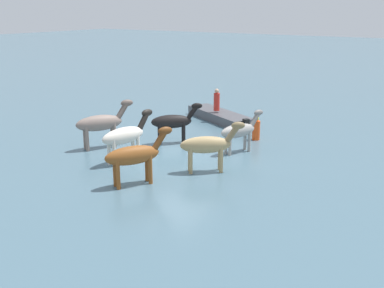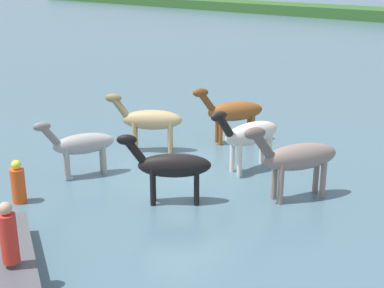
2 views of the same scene
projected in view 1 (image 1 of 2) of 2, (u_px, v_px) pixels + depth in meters
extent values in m
plane|color=#476675|center=(177.00, 157.00, 19.31)|extent=(166.80, 166.80, 0.00)
ellipsoid|color=#9E9993|center=(238.00, 131.00, 19.60)|extent=(1.16, 1.81, 0.59)
cylinder|color=#9E9993|center=(245.00, 139.00, 20.13)|extent=(0.13, 0.13, 0.97)
cylinder|color=#9E9993|center=(249.00, 141.00, 19.90)|extent=(0.13, 0.13, 0.97)
cylinder|color=#9E9993|center=(226.00, 143.00, 19.58)|extent=(0.13, 0.13, 0.97)
cylinder|color=#9E9993|center=(230.00, 144.00, 19.35)|extent=(0.13, 0.13, 0.97)
cylinder|color=slate|center=(255.00, 119.00, 19.98)|extent=(0.40, 0.57, 0.64)
ellipsoid|color=slate|center=(259.00, 113.00, 20.01)|extent=(0.37, 0.52, 0.26)
ellipsoid|color=black|center=(171.00, 122.00, 20.97)|extent=(1.71, 1.64, 0.62)
cylinder|color=black|center=(183.00, 131.00, 21.34)|extent=(0.14, 0.14, 1.01)
cylinder|color=black|center=(184.00, 133.00, 21.06)|extent=(0.14, 0.14, 1.01)
cylinder|color=black|center=(159.00, 132.00, 21.16)|extent=(0.14, 0.14, 1.01)
cylinder|color=black|center=(160.00, 134.00, 20.88)|extent=(0.14, 0.14, 1.01)
cylinder|color=black|center=(193.00, 112.00, 21.01)|extent=(0.56, 0.54, 0.68)
ellipsoid|color=black|center=(197.00, 106.00, 20.96)|extent=(0.51, 0.50, 0.27)
ellipsoid|color=brown|center=(132.00, 155.00, 15.98)|extent=(1.48, 1.99, 0.66)
cylinder|color=brown|center=(147.00, 166.00, 16.52)|extent=(0.14, 0.14, 1.09)
cylinder|color=brown|center=(150.00, 169.00, 16.25)|extent=(0.14, 0.14, 1.09)
cylinder|color=brown|center=(115.00, 171.00, 16.01)|extent=(0.14, 0.14, 1.09)
cylinder|color=brown|center=(118.00, 174.00, 15.74)|extent=(0.14, 0.14, 1.09)
cylinder|color=brown|center=(160.00, 140.00, 16.31)|extent=(0.50, 0.64, 0.72)
ellipsoid|color=brown|center=(165.00, 131.00, 16.31)|extent=(0.46, 0.58, 0.29)
ellipsoid|color=silver|center=(123.00, 136.00, 18.35)|extent=(0.95, 2.06, 0.67)
cylinder|color=silver|center=(133.00, 145.00, 19.02)|extent=(0.15, 0.15, 1.10)
cylinder|color=silver|center=(138.00, 147.00, 18.80)|extent=(0.15, 0.15, 1.10)
cylinder|color=silver|center=(109.00, 151.00, 18.20)|extent=(0.15, 0.15, 1.10)
cylinder|color=silver|center=(114.00, 153.00, 17.99)|extent=(0.15, 0.15, 1.10)
cylinder|color=black|center=(143.00, 121.00, 18.94)|extent=(0.34, 0.64, 0.73)
ellipsoid|color=black|center=(147.00, 113.00, 19.00)|extent=(0.33, 0.58, 0.29)
ellipsoid|color=tan|center=(206.00, 145.00, 17.29)|extent=(1.83, 1.66, 0.64)
cylinder|color=tan|center=(220.00, 156.00, 17.65)|extent=(0.14, 0.14, 1.06)
cylinder|color=tan|center=(221.00, 159.00, 17.36)|extent=(0.14, 0.14, 1.06)
cylinder|color=tan|center=(190.00, 158.00, 17.53)|extent=(0.14, 0.14, 1.06)
cylinder|color=tan|center=(191.00, 160.00, 17.23)|extent=(0.14, 0.14, 1.06)
cylinder|color=olive|center=(233.00, 133.00, 17.29)|extent=(0.59, 0.55, 0.70)
ellipsoid|color=olive|center=(238.00, 125.00, 17.23)|extent=(0.54, 0.51, 0.28)
ellipsoid|color=gray|center=(99.00, 123.00, 20.18)|extent=(1.51, 2.10, 0.69)
cylinder|color=gray|center=(112.00, 133.00, 20.77)|extent=(0.15, 0.15, 1.14)
cylinder|color=gray|center=(115.00, 135.00, 20.49)|extent=(0.15, 0.15, 1.14)
cylinder|color=gray|center=(85.00, 137.00, 20.21)|extent=(0.15, 0.15, 1.14)
cylinder|color=gray|center=(87.00, 138.00, 19.92)|extent=(0.15, 0.15, 1.14)
cylinder|color=#63544C|center=(122.00, 110.00, 20.56)|extent=(0.51, 0.67, 0.76)
ellipsoid|color=#63544C|center=(127.00, 103.00, 20.57)|extent=(0.48, 0.61, 0.30)
cube|color=#4C4C51|center=(219.00, 117.00, 25.40)|extent=(4.73, 3.26, 0.64)
cube|color=black|center=(246.00, 126.00, 23.37)|extent=(0.34, 0.36, 0.69)
cylinder|color=red|center=(217.00, 102.00, 25.01)|extent=(0.32, 0.32, 0.95)
sphere|color=tan|center=(217.00, 91.00, 24.84)|extent=(0.24, 0.24, 0.24)
cylinder|color=#E54C19|center=(256.00, 130.00, 21.68)|extent=(0.36, 0.36, 0.90)
sphere|color=yellow|center=(257.00, 118.00, 21.51)|extent=(0.24, 0.24, 0.24)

